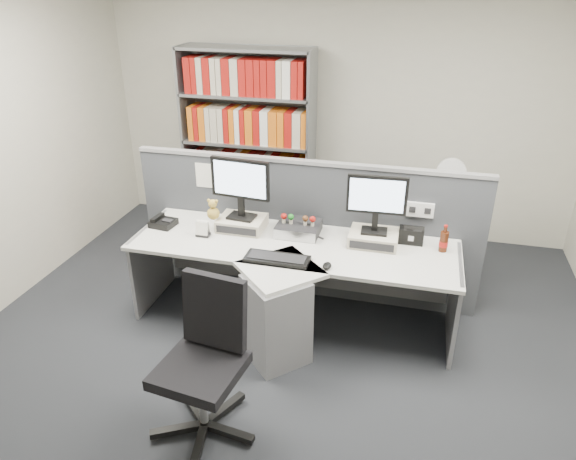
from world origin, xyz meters
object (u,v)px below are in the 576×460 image
(office_chair, at_px, (206,356))
(desk_calendar, at_px, (203,230))
(filing_cabinet, at_px, (442,237))
(shelving_unit, at_px, (248,146))
(keyboard, at_px, (277,259))
(speaker, at_px, (411,235))
(monitor_left, at_px, (240,184))
(mouse, at_px, (327,266))
(desk_fan, at_px, (451,176))
(cola_bottle, at_px, (444,241))
(desktop_pc, at_px, (298,229))
(desk, at_px, (286,286))
(desk_phone, at_px, (163,222))
(monitor_right, at_px, (377,199))

(office_chair, bearing_deg, desk_calendar, 112.70)
(filing_cabinet, bearing_deg, shelving_unit, 167.93)
(keyboard, relative_size, speaker, 2.53)
(monitor_left, height_order, mouse, monitor_left)
(monitor_left, distance_m, desk_fan, 1.97)
(cola_bottle, relative_size, desk_fan, 0.49)
(office_chair, bearing_deg, desk_fan, 59.23)
(desktop_pc, xyz_separation_m, shelving_unit, (-0.90, 1.44, 0.21))
(office_chair, bearing_deg, desktop_pc, 80.39)
(shelving_unit, bearing_deg, mouse, -57.59)
(desk, xyz_separation_m, desk_calendar, (-0.75, 0.17, 0.32))
(filing_cabinet, bearing_deg, desk_calendar, -147.80)
(monitor_left, height_order, desk_phone, monitor_left)
(monitor_left, distance_m, keyboard, 0.74)
(cola_bottle, relative_size, shelving_unit, 0.11)
(desktop_pc, bearing_deg, office_chair, -99.61)
(keyboard, bearing_deg, office_chair, -101.44)
(monitor_left, height_order, monitor_right, monitor_left)
(mouse, bearing_deg, desk_calendar, 166.24)
(speaker, bearing_deg, desk_phone, -174.36)
(monitor_right, relative_size, desk_calendar, 3.50)
(desktop_pc, distance_m, shelving_unit, 1.71)
(monitor_right, xyz_separation_m, mouse, (-0.29, -0.47, -0.36))
(keyboard, distance_m, speaker, 1.10)
(monitor_right, xyz_separation_m, office_chair, (-0.86, -1.41, -0.56))
(desk_calendar, bearing_deg, desktop_pc, 17.55)
(desk, height_order, desk_fan, desk_fan)
(desktop_pc, bearing_deg, keyboard, -95.92)
(desk_phone, height_order, cola_bottle, cola_bottle)
(mouse, relative_size, speaker, 0.52)
(monitor_right, distance_m, speaker, 0.44)
(keyboard, distance_m, office_chair, 0.99)
(desk_calendar, distance_m, desk_fan, 2.31)
(desk, bearing_deg, desk_phone, 166.93)
(monitor_left, relative_size, cola_bottle, 2.32)
(desk_phone, xyz_separation_m, cola_bottle, (2.30, 0.12, 0.05))
(monitor_left, relative_size, office_chair, 0.51)
(monitor_right, height_order, desk_calendar, monitor_right)
(cola_bottle, bearing_deg, monitor_right, -179.34)
(keyboard, bearing_deg, desktop_pc, 84.08)
(shelving_unit, distance_m, filing_cabinet, 2.24)
(desk, xyz_separation_m, desktop_pc, (-0.00, 0.41, 0.31))
(monitor_right, bearing_deg, desk_phone, -176.27)
(monitor_right, bearing_deg, mouse, -121.07)
(filing_cabinet, bearing_deg, office_chair, -120.77)
(cola_bottle, xyz_separation_m, office_chair, (-1.40, -1.42, -0.26))
(desk, bearing_deg, speaker, 27.54)
(monitor_right, xyz_separation_m, keyboard, (-0.67, -0.46, -0.36))
(desk, relative_size, desk_calendar, 19.43)
(monitor_left, xyz_separation_m, filing_cabinet, (1.68, 1.02, -0.77))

